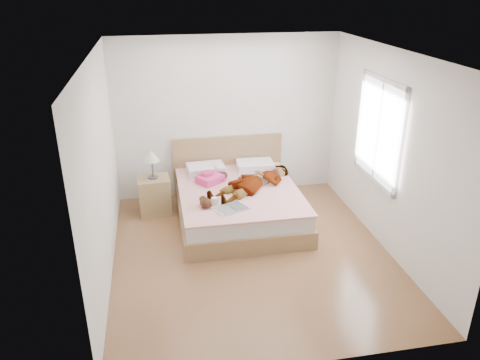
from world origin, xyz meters
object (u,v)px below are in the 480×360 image
(plush_toy, at_px, (205,202))
(nightstand, at_px, (154,192))
(coffee_mug, at_px, (215,201))
(magazine, at_px, (231,208))
(bed, at_px, (238,201))
(towel, at_px, (209,178))
(woman, at_px, (254,179))
(phone, at_px, (217,167))

(plush_toy, bearing_deg, nightstand, 124.79)
(coffee_mug, bearing_deg, magazine, -44.01)
(coffee_mug, xyz_separation_m, nightstand, (-0.82, 0.91, -0.22))
(bed, relative_size, magazine, 3.93)
(magazine, bearing_deg, towel, 100.83)
(woman, distance_m, coffee_mug, 0.82)
(bed, height_order, towel, bed)
(towel, distance_m, magazine, 0.96)
(woman, bearing_deg, magazine, -68.85)
(phone, distance_m, nightstand, 1.03)
(phone, xyz_separation_m, coffee_mug, (-0.15, -0.89, -0.13))
(bed, relative_size, plush_toy, 8.03)
(coffee_mug, bearing_deg, towel, 88.49)
(phone, xyz_separation_m, plush_toy, (-0.29, -0.95, -0.11))
(towel, bearing_deg, coffee_mug, -91.51)
(towel, distance_m, coffee_mug, 0.75)
(phone, distance_m, coffee_mug, 0.91)
(magazine, height_order, plush_toy, plush_toy)
(bed, height_order, nightstand, nightstand)
(towel, bearing_deg, plush_toy, -101.01)
(phone, bearing_deg, plush_toy, -142.21)
(woman, distance_m, plush_toy, 0.97)
(bed, distance_m, magazine, 0.77)
(phone, height_order, towel, phone)
(coffee_mug, bearing_deg, woman, 36.94)
(magazine, distance_m, coffee_mug, 0.28)
(phone, height_order, plush_toy, phone)
(phone, xyz_separation_m, nightstand, (-0.97, 0.02, -0.35))
(bed, xyz_separation_m, coffee_mug, (-0.41, -0.50, 0.28))
(magazine, bearing_deg, phone, 92.48)
(woman, relative_size, coffee_mug, 11.97)
(plush_toy, bearing_deg, bed, 45.84)
(plush_toy, relative_size, nightstand, 0.25)
(bed, height_order, plush_toy, bed)
(bed, bearing_deg, plush_toy, -134.16)
(phone, relative_size, towel, 0.20)
(woman, xyz_separation_m, phone, (-0.50, 0.40, 0.07))
(woman, relative_size, plush_toy, 5.99)
(coffee_mug, bearing_deg, bed, 50.62)
(woman, relative_size, bed, 0.75)
(phone, distance_m, towel, 0.22)
(woman, xyz_separation_m, plush_toy, (-0.79, -0.55, -0.04))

